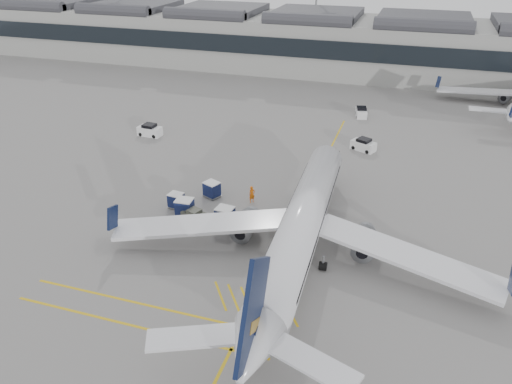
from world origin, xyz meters
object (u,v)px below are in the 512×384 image
(airliner_main, at_px, (301,227))
(ramp_agent_a, at_px, (252,194))
(baggage_cart_a, at_px, (212,189))
(ramp_agent_b, at_px, (248,224))
(belt_loader, at_px, (281,224))
(pushback_tug, at_px, (194,216))

(airliner_main, height_order, ramp_agent_a, airliner_main)
(baggage_cart_a, relative_size, ramp_agent_b, 1.25)
(belt_loader, xyz_separation_m, ramp_agent_b, (-3.07, -1.71, 0.39))
(ramp_agent_b, xyz_separation_m, pushback_tug, (-6.03, 0.14, -0.24))
(airliner_main, height_order, belt_loader, airliner_main)
(baggage_cart_a, height_order, pushback_tug, baggage_cart_a)
(baggage_cart_a, distance_m, ramp_agent_b, 8.65)
(ramp_agent_b, bearing_deg, pushback_tug, -30.31)
(airliner_main, relative_size, ramp_agent_a, 19.91)
(belt_loader, height_order, ramp_agent_b, ramp_agent_b)
(baggage_cart_a, distance_m, ramp_agent_a, 4.81)
(ramp_agent_a, xyz_separation_m, pushback_tug, (-4.45, -5.93, -0.35))
(airliner_main, relative_size, belt_loader, 9.38)
(airliner_main, bearing_deg, belt_loader, 123.99)
(airliner_main, relative_size, baggage_cart_a, 17.82)
(airliner_main, relative_size, ramp_agent_b, 22.32)
(baggage_cart_a, bearing_deg, belt_loader, 0.03)
(ramp_agent_a, bearing_deg, ramp_agent_b, -122.37)
(ramp_agent_a, bearing_deg, airliner_main, -94.78)
(ramp_agent_a, xyz_separation_m, ramp_agent_b, (1.58, -6.06, -0.11))
(belt_loader, distance_m, ramp_agent_b, 3.54)
(belt_loader, relative_size, baggage_cart_a, 1.90)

